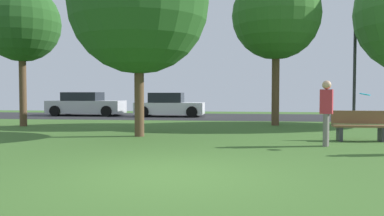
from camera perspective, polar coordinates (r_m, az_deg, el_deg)
name	(u,v)px	position (r m, az deg, el deg)	size (l,w,h in m)	color
ground_plane	(172,175)	(6.92, -2.99, -9.85)	(44.00, 44.00, 0.00)	#3D6628
road_strip	(217,117)	(22.75, 3.74, -1.29)	(44.00, 6.40, 0.01)	#28282B
maple_tree_far	(139,4)	(13.15, -7.87, 15.00)	(4.59, 4.59, 6.64)	brown
birch_tree_lone	(22,24)	(18.25, -23.82, 11.29)	(3.24, 3.24, 5.99)	brown
maple_tree_near	(276,16)	(17.58, 12.30, 13.16)	(3.82, 3.82, 6.70)	brown
person_thrower	(326,110)	(11.00, 19.20, -0.23)	(0.38, 0.32, 1.77)	slate
frisbee_disc	(365,94)	(10.90, 24.15, 1.85)	(0.37, 0.37, 0.07)	#2DB2E0
parked_car_silver	(86,105)	(24.80, -15.39, 0.46)	(4.56, 2.11, 1.44)	#B7B7BC
parked_car_white	(169,106)	(23.01, -3.41, 0.34)	(4.04, 1.92, 1.41)	white
park_bench	(360,125)	(12.60, 23.52, -2.37)	(1.60, 0.45, 0.90)	brown
street_lamp_post	(354,75)	(19.66, 22.84, 4.50)	(0.14, 0.14, 4.50)	#2D2D33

